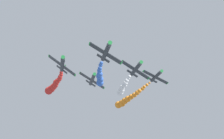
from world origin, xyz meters
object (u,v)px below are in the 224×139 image
Objects in this scene: airplane_lead at (106,52)px; airplane_right_inner at (62,64)px; airplane_right_outer at (156,76)px; airplane_left_inner at (136,69)px; airplane_left_outer at (92,80)px.

airplane_right_inner is (10.29, -12.07, 0.57)m from airplane_lead.
airplane_right_inner is at bearing -49.56° from airplane_lead.
airplane_lead is 1.00× the size of airplane_right_inner.
airplane_right_inner is 1.00× the size of airplane_right_outer.
airplane_lead is at bearing 47.63° from airplane_right_outer.
airplane_right_inner reaches higher than airplane_lead.
airplane_left_inner is 16.36m from airplane_left_outer.
airplane_left_outer is at bearing -46.67° from airplane_left_inner.
airplane_right_inner is at bearing 19.75° from airplane_right_outer.
airplane_lead is 23.15m from airplane_left_outer.
airplane_right_outer is (-31.68, -11.38, 2.45)m from airplane_right_inner.
airplane_right_outer reaches higher than airplane_left_inner.
airplane_left_inner is 16.35m from airplane_right_outer.
airplane_right_outer is at bearing -179.19° from airplane_left_outer.
airplane_right_outer is at bearing -132.37° from airplane_lead.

